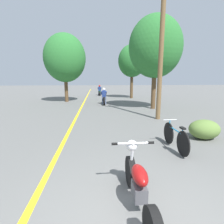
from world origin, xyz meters
name	(u,v)px	position (x,y,z in m)	size (l,w,h in m)	color
lane_stripe_center	(82,105)	(-1.70, 12.49, 0.00)	(0.14, 48.00, 0.01)	yellow
utility_pole	(161,46)	(2.76, 7.00, 3.77)	(1.10, 0.24, 7.36)	brown
roadside_tree_right_near	(155,47)	(3.58, 10.34, 4.31)	(3.70, 3.33, 6.45)	#513A23
roadside_tree_right_far	(132,61)	(3.43, 17.50, 4.07)	(3.05, 2.74, 5.85)	#513A23
roadside_tree_left	(65,58)	(-3.37, 14.98, 4.02)	(3.81, 3.43, 6.23)	#513A23
roadside_bush	(204,129)	(3.31, 3.74, 0.35)	(1.10, 0.88, 0.70)	#5B7A38
motorcycle_foreground	(138,185)	(0.11, 0.55, 0.43)	(0.80, 2.04, 0.98)	black
motorcycle_rider_lead	(104,98)	(0.11, 12.91, 0.53)	(0.50, 2.05, 1.40)	black
motorcycle_rider_far	(100,91)	(-0.08, 21.34, 0.52)	(0.50, 2.10, 1.37)	black
bicycle_parked	(175,137)	(1.83, 2.90, 0.38)	(0.44, 1.71, 0.84)	black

